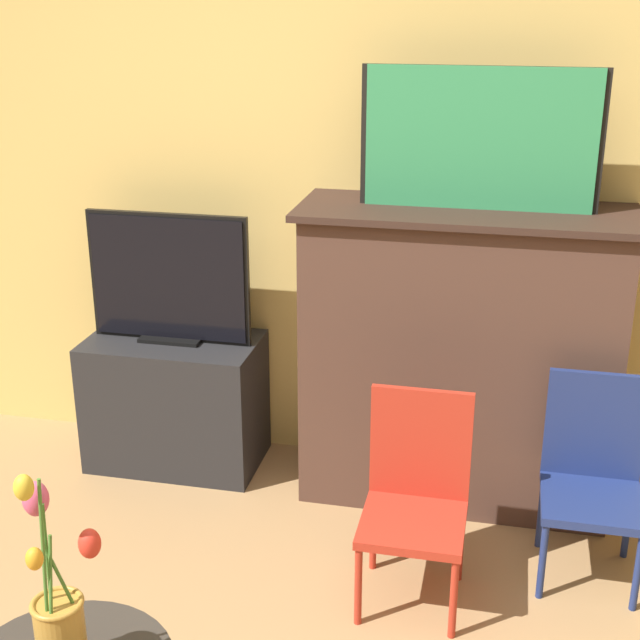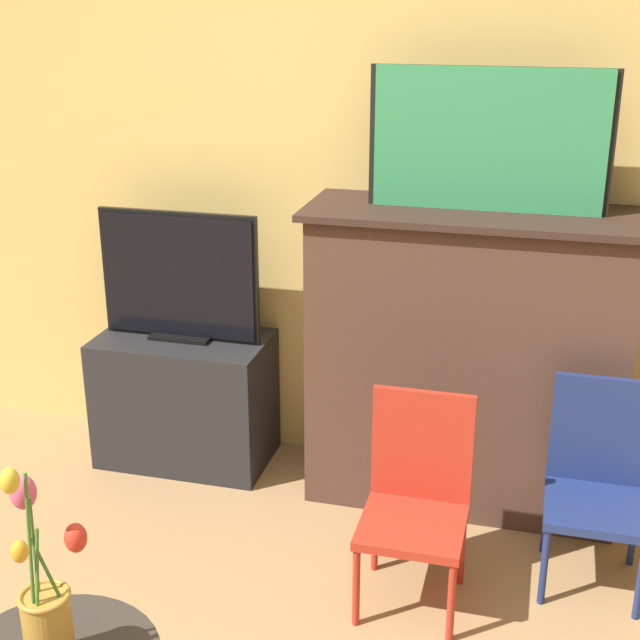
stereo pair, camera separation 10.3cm
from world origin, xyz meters
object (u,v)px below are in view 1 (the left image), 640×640
object	(u,v)px
chair_red	(416,492)
chair_blue	(593,471)
tv_monitor	(169,280)
vase_tulips	(58,612)
painting	(480,139)

from	to	relation	value
chair_red	chair_blue	xyz separation A→B (m)	(0.56, 0.26, 0.00)
tv_monitor	vase_tulips	size ratio (longest dim) A/B	1.26
tv_monitor	chair_blue	xyz separation A→B (m)	(1.64, -0.41, -0.43)
painting	vase_tulips	bearing A→B (deg)	-114.37
chair_blue	chair_red	bearing A→B (deg)	-155.57
painting	chair_blue	xyz separation A→B (m)	(0.46, -0.41, -1.03)
tv_monitor	chair_red	xyz separation A→B (m)	(1.08, -0.66, -0.43)
tv_monitor	vase_tulips	bearing A→B (deg)	-76.75
painting	chair_red	size ratio (longest dim) A/B	1.21
painting	tv_monitor	world-z (taller)	painting
chair_red	chair_blue	world-z (taller)	same
painting	vase_tulips	size ratio (longest dim) A/B	1.60
tv_monitor	chair_red	world-z (taller)	tv_monitor
painting	chair_blue	bearing A→B (deg)	-41.93
painting	vase_tulips	distance (m)	2.05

